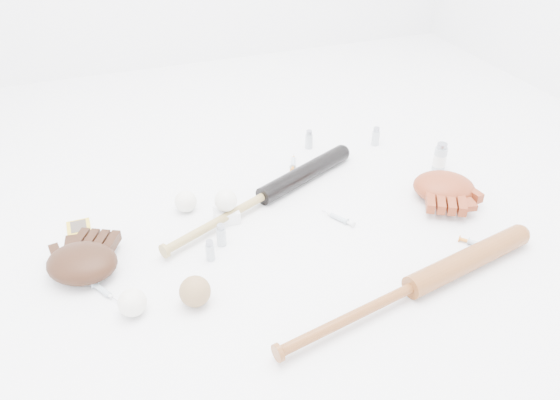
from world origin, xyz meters
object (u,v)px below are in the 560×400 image
object	(u,v)px
bat_wood	(413,287)
pedestal	(227,215)
glove_dark	(82,263)
bat_dark	(264,196)

from	to	relation	value
bat_wood	pedestal	xyz separation A→B (m)	(-0.36, 0.49, -0.01)
glove_dark	pedestal	bearing A→B (deg)	41.56
glove_dark	pedestal	size ratio (longest dim) A/B	3.23
glove_dark	pedestal	distance (m)	0.45
pedestal	glove_dark	bearing A→B (deg)	-166.35
bat_dark	bat_wood	xyz separation A→B (m)	(0.22, -0.53, 0.00)
glove_dark	pedestal	world-z (taller)	glove_dark
bat_dark	glove_dark	size ratio (longest dim) A/B	3.65
bat_dark	glove_dark	xyz separation A→B (m)	(-0.57, -0.15, 0.01)
bat_dark	glove_dark	world-z (taller)	glove_dark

